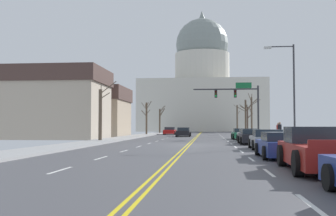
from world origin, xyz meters
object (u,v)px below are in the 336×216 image
(sedan_near_01, at_px, (248,135))
(sedan_near_02, at_px, (251,137))
(pickup_truck_near_05, at_px, (319,151))
(bicycle_parked, at_px, (314,141))
(sedan_near_00, at_px, (241,134))
(signal_gantry, at_px, (239,98))
(sedan_oncoming_00, at_px, (183,132))
(pedestrian_00, at_px, (280,131))
(street_lamp_right, at_px, (290,84))
(pedestrian_01, at_px, (278,130))
(sedan_oncoming_01, at_px, (170,131))
(sedan_near_03, at_px, (267,140))
(sedan_near_04, at_px, (281,145))

(sedan_near_01, distance_m, sedan_near_02, 5.89)
(sedan_near_02, xyz_separation_m, pickup_truck_near_05, (0.15, -19.85, 0.09))
(bicycle_parked, bearing_deg, sedan_near_00, 101.42)
(signal_gantry, bearing_deg, sedan_oncoming_00, 132.92)
(pedestrian_00, bearing_deg, pickup_truck_near_05, -96.69)
(street_lamp_right, distance_m, pickup_truck_near_05, 18.17)
(signal_gantry, height_order, sedan_near_02, signal_gantry)
(signal_gantry, relative_size, pedestrian_01, 4.71)
(pedestrian_01, bearing_deg, signal_gantry, 113.22)
(sedan_oncoming_01, bearing_deg, sedan_near_01, -70.34)
(sedan_near_01, bearing_deg, sedan_oncoming_01, 109.66)
(bicycle_parked, bearing_deg, signal_gantry, 99.35)
(street_lamp_right, relative_size, bicycle_parked, 4.36)
(street_lamp_right, distance_m, bicycle_parked, 5.46)
(street_lamp_right, height_order, sedan_oncoming_01, street_lamp_right)
(street_lamp_right, height_order, sedan_oncoming_00, street_lamp_right)
(street_lamp_right, relative_size, sedan_oncoming_01, 1.78)
(sedan_near_03, height_order, sedan_oncoming_00, sedan_near_03)
(pedestrian_00, distance_m, bicycle_parked, 7.65)
(sedan_near_00, height_order, pickup_truck_near_05, pickup_truck_near_05)
(pickup_truck_near_05, distance_m, pedestrian_00, 21.90)
(sedan_near_04, distance_m, pickup_truck_near_05, 5.46)
(sedan_near_00, xyz_separation_m, sedan_near_04, (-0.24, -26.14, 0.02))
(signal_gantry, bearing_deg, sedan_near_04, -90.72)
(sedan_oncoming_00, height_order, sedan_oncoming_01, sedan_oncoming_01)
(pedestrian_01, bearing_deg, sedan_near_01, -156.07)
(sedan_near_02, relative_size, pedestrian_00, 2.71)
(sedan_near_02, distance_m, pedestrian_01, 8.11)
(street_lamp_right, xyz_separation_m, sedan_oncoming_00, (-9.80, 25.03, -4.12))
(sedan_near_04, height_order, sedan_oncoming_01, sedan_oncoming_01)
(pickup_truck_near_05, bearing_deg, sedan_near_03, 89.62)
(sedan_near_01, distance_m, pedestrian_01, 3.53)
(street_lamp_right, bearing_deg, sedan_near_00, 100.69)
(sedan_near_00, bearing_deg, pickup_truck_near_05, -89.95)
(bicycle_parked, bearing_deg, sedan_near_03, -153.52)
(sedan_near_01, distance_m, sedan_near_04, 20.29)
(signal_gantry, xyz_separation_m, sedan_near_03, (-0.02, -22.25, -4.24))
(bicycle_parked, bearing_deg, street_lamp_right, 104.44)
(sedan_near_04, xyz_separation_m, sedan_oncoming_00, (-6.91, 37.10, 0.02))
(sedan_near_04, relative_size, pedestrian_00, 2.74)
(signal_gantry, height_order, bicycle_parked, signal_gantry)
(sedan_near_00, bearing_deg, pedestrian_01, -52.66)
(signal_gantry, bearing_deg, pickup_truck_near_05, -90.17)
(sedan_near_00, distance_m, pedestrian_01, 5.60)
(sedan_near_00, bearing_deg, street_lamp_right, -79.31)
(sedan_oncoming_01, bearing_deg, sedan_near_02, -73.88)
(sedan_near_01, height_order, sedan_near_04, sedan_near_01)
(street_lamp_right, bearing_deg, sedan_near_01, 106.72)
(sedan_near_00, relative_size, sedan_oncoming_01, 1.01)
(sedan_near_03, height_order, pedestrian_01, pedestrian_01)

